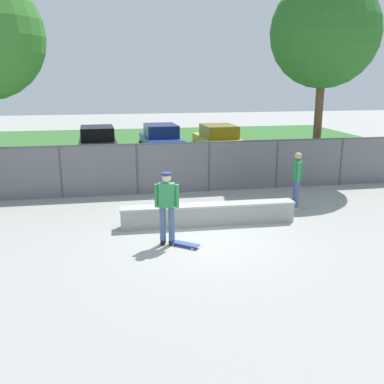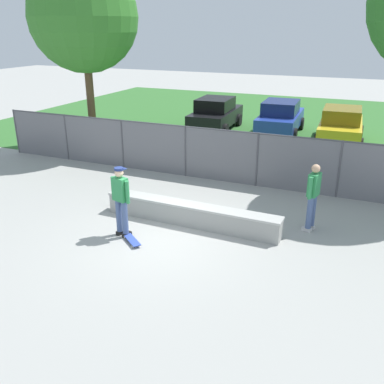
# 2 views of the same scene
# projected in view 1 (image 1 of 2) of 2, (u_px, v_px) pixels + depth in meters

# --- Properties ---
(ground_plane) EXTENTS (80.00, 80.00, 0.00)m
(ground_plane) POSITION_uv_depth(u_px,v_px,m) (200.00, 239.00, 11.16)
(ground_plane) COLOR #9E9E99
(grass_strip) EXTENTS (30.21, 20.00, 0.02)m
(grass_strip) POSITION_uv_depth(u_px,v_px,m) (149.00, 148.00, 25.44)
(grass_strip) COLOR #336B2D
(grass_strip) RESTS_ON ground
(concrete_ledge) EXTENTS (4.97, 0.58, 0.60)m
(concrete_ledge) POSITION_uv_depth(u_px,v_px,m) (208.00, 214.00, 12.20)
(concrete_ledge) COLOR #999993
(concrete_ledge) RESTS_ON ground
(skateboarder) EXTENTS (0.58, 0.36, 1.84)m
(skateboarder) POSITION_uv_depth(u_px,v_px,m) (167.00, 205.00, 10.55)
(skateboarder) COLOR black
(skateboarder) RESTS_ON ground
(skateboard) EXTENTS (0.75, 0.65, 0.09)m
(skateboard) POSITION_uv_depth(u_px,v_px,m) (184.00, 244.00, 10.65)
(skateboard) COLOR #334CB2
(skateboard) RESTS_ON ground
(chainlink_fence) EXTENTS (18.28, 0.07, 1.83)m
(chainlink_fence) POSITION_uv_depth(u_px,v_px,m) (174.00, 166.00, 15.40)
(chainlink_fence) COLOR #4C4C51
(chainlink_fence) RESTS_ON ground
(tree_near_right) EXTENTS (4.15, 4.15, 7.76)m
(tree_near_right) POSITION_uv_depth(u_px,v_px,m) (325.00, 33.00, 16.41)
(tree_near_right) COLOR brown
(tree_near_right) RESTS_ON ground
(car_black) EXTENTS (2.16, 4.28, 1.66)m
(car_black) POSITION_uv_depth(u_px,v_px,m) (98.00, 143.00, 21.89)
(car_black) COLOR black
(car_black) RESTS_ON ground
(car_blue) EXTENTS (2.16, 4.28, 1.66)m
(car_blue) POSITION_uv_depth(u_px,v_px,m) (161.00, 140.00, 22.85)
(car_blue) COLOR #233D9E
(car_blue) RESTS_ON ground
(car_yellow) EXTENTS (2.16, 4.28, 1.66)m
(car_yellow) POSITION_uv_depth(u_px,v_px,m) (218.00, 140.00, 22.62)
(car_yellow) COLOR gold
(car_yellow) RESTS_ON ground
(bystander) EXTENTS (0.34, 0.59, 1.82)m
(bystander) POSITION_uv_depth(u_px,v_px,m) (297.00, 178.00, 13.43)
(bystander) COLOR beige
(bystander) RESTS_ON ground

